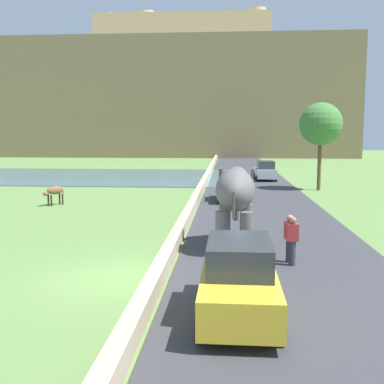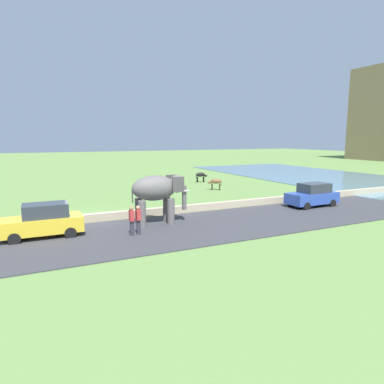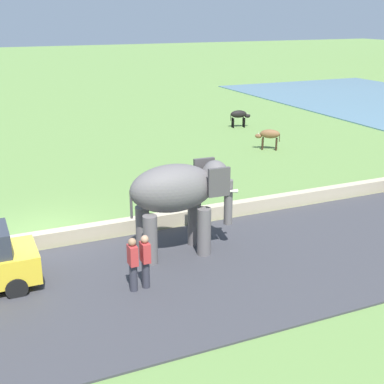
{
  "view_description": "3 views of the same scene",
  "coord_description": "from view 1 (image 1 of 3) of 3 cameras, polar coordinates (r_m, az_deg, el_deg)",
  "views": [
    {
      "loc": [
        3.13,
        -12.99,
        4.23
      ],
      "look_at": [
        1.71,
        5.57,
        1.88
      ],
      "focal_mm": 43.26,
      "sensor_mm": 36.0,
      "label": 1
    },
    {
      "loc": [
        22.33,
        -3.06,
        5.17
      ],
      "look_at": [
        0.37,
        7.38,
        1.29
      ],
      "focal_mm": 31.82,
      "sensor_mm": 36.0,
      "label": 2
    },
    {
      "loc": [
        17.74,
        -2.27,
        7.35
      ],
      "look_at": [
        0.99,
        5.19,
        1.12
      ],
      "focal_mm": 49.59,
      "sensor_mm": 36.0,
      "label": 3
    }
  ],
  "objects": [
    {
      "name": "ground_plane",
      "position": [
        14.02,
        -8.9,
        -10.46
      ],
      "size": [
        220.0,
        220.0,
        0.0
      ],
      "primitive_type": "plane",
      "color": "#608442"
    },
    {
      "name": "road_surface",
      "position": [
        33.31,
        7.56,
        -0.12
      ],
      "size": [
        7.0,
        120.0,
        0.06
      ],
      "primitive_type": "cube",
      "color": "#38383D",
      "rests_on": "ground"
    },
    {
      "name": "barrier_wall",
      "position": [
        31.3,
        0.8,
        -0.08
      ],
      "size": [
        0.4,
        110.0,
        0.54
      ],
      "primitive_type": "cube",
      "color": "tan",
      "rests_on": "ground"
    },
    {
      "name": "lake",
      "position": [
        48.24,
        -16.45,
        1.91
      ],
      "size": [
        36.0,
        18.0,
        0.08
      ],
      "primitive_type": "cube",
      "color": "slate",
      "rests_on": "ground"
    },
    {
      "name": "hill_distant",
      "position": [
        95.29,
        -1.15,
        11.05
      ],
      "size": [
        64.0,
        28.0,
        21.3
      ],
      "primitive_type": "cube",
      "color": "#7F6B4C",
      "rests_on": "ground"
    },
    {
      "name": "fort_on_hill",
      "position": [
        97.16,
        -1.09,
        19.13
      ],
      "size": [
        34.46,
        8.0,
        7.24
      ],
      "color": "tan",
      "rests_on": "hill_distant"
    },
    {
      "name": "elephant",
      "position": [
        16.82,
        5.37,
        -0.34
      ],
      "size": [
        1.54,
        3.5,
        2.99
      ],
      "color": "#605B5B",
      "rests_on": "ground"
    },
    {
      "name": "person_beside_elephant",
      "position": [
        15.07,
        12.28,
        -5.86
      ],
      "size": [
        0.36,
        0.22,
        1.63
      ],
      "color": "#33333D",
      "rests_on": "ground"
    },
    {
      "name": "person_trailing",
      "position": [
        15.42,
        11.94,
        -5.55
      ],
      "size": [
        0.36,
        0.22,
        1.63
      ],
      "color": "#33333D",
      "rests_on": "ground"
    },
    {
      "name": "car_blue",
      "position": [
        29.18,
        4.92,
        0.61
      ],
      "size": [
        1.86,
        4.04,
        1.8
      ],
      "color": "#2D4CA8",
      "rests_on": "ground"
    },
    {
      "name": "car_silver",
      "position": [
        42.45,
        9.03,
        2.6
      ],
      "size": [
        1.85,
        4.03,
        1.8
      ],
      "color": "#B7B7BC",
      "rests_on": "ground"
    },
    {
      "name": "car_yellow",
      "position": [
        10.84,
        5.81,
        -10.74
      ],
      "size": [
        1.82,
        4.01,
        1.8
      ],
      "color": "gold",
      "rests_on": "ground"
    },
    {
      "name": "cow_brown",
      "position": [
        28.61,
        -16.6,
        0.08
      ],
      "size": [
        1.08,
        1.32,
        1.15
      ],
      "color": "brown",
      "rests_on": "ground"
    },
    {
      "name": "tree_near",
      "position": [
        35.99,
        15.59,
        8.04
      ],
      "size": [
        3.17,
        3.17,
        6.54
      ],
      "color": "brown",
      "rests_on": "ground"
    }
  ]
}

